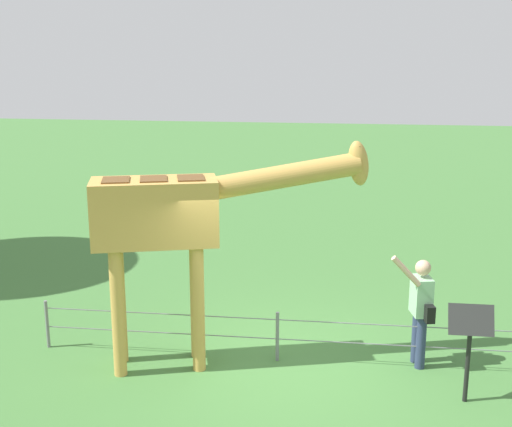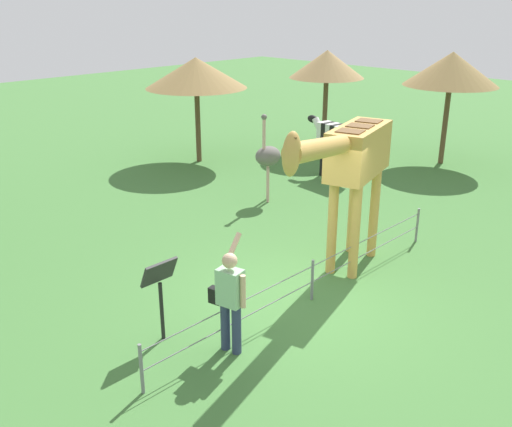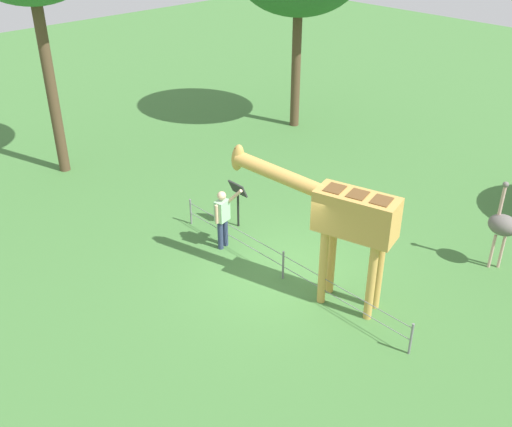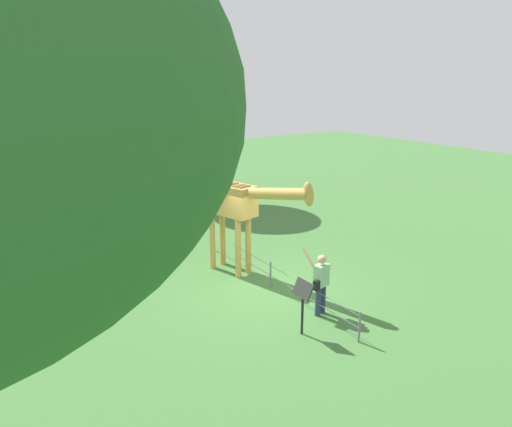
% 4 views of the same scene
% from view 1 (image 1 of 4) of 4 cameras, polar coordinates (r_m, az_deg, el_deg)
% --- Properties ---
extents(ground_plane, '(60.00, 60.00, 0.00)m').
position_cam_1_polar(ground_plane, '(10.14, 1.67, -12.45)').
color(ground_plane, '#427538').
extents(giraffe, '(3.87, 1.50, 3.21)m').
position_cam_1_polar(giraffe, '(9.49, -6.35, -0.49)').
color(giraffe, gold).
rests_on(giraffe, ground_plane).
extents(visitor, '(0.64, 0.57, 1.71)m').
position_cam_1_polar(visitor, '(10.05, 13.48, -7.49)').
color(visitor, navy).
rests_on(visitor, ground_plane).
extents(info_sign, '(0.56, 0.21, 1.32)m').
position_cam_1_polar(info_sign, '(9.22, 17.33, -9.46)').
color(info_sign, black).
rests_on(info_sign, ground_plane).
extents(wire_fence, '(7.05, 0.05, 0.75)m').
position_cam_1_polar(wire_fence, '(10.11, 1.78, -10.00)').
color(wire_fence, slate).
rests_on(wire_fence, ground_plane).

